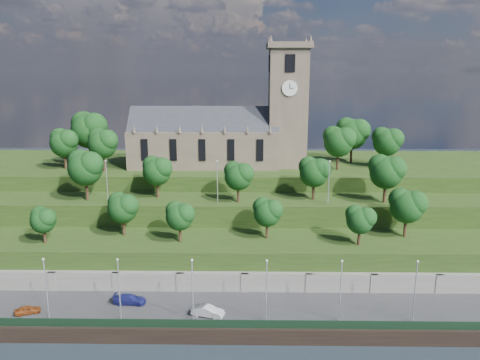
{
  "coord_description": "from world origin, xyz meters",
  "views": [
    {
      "loc": [
        5.34,
        -55.66,
        35.56
      ],
      "look_at": [
        4.0,
        30.0,
        15.44
      ],
      "focal_mm": 35.0,
      "sensor_mm": 36.0,
      "label": 1
    }
  ],
  "objects_px": {
    "car_left": "(28,310)",
    "car_middle": "(208,311)",
    "church": "(226,132)",
    "car_right": "(130,299)"
  },
  "relations": [
    {
      "from": "car_left",
      "to": "car_right",
      "type": "distance_m",
      "value": 14.07
    },
    {
      "from": "car_left",
      "to": "car_right",
      "type": "height_order",
      "value": "car_right"
    },
    {
      "from": "car_left",
      "to": "car_right",
      "type": "xyz_separation_m",
      "value": [
        13.71,
        3.15,
        0.11
      ]
    },
    {
      "from": "car_left",
      "to": "car_middle",
      "type": "relative_size",
      "value": 0.75
    },
    {
      "from": "car_left",
      "to": "car_middle",
      "type": "bearing_deg",
      "value": -112.11
    },
    {
      "from": "church",
      "to": "car_left",
      "type": "height_order",
      "value": "church"
    },
    {
      "from": "car_right",
      "to": "car_left",
      "type": "bearing_deg",
      "value": 105.64
    },
    {
      "from": "church",
      "to": "car_right",
      "type": "distance_m",
      "value": 45.47
    },
    {
      "from": "car_middle",
      "to": "car_right",
      "type": "relative_size",
      "value": 0.95
    },
    {
      "from": "church",
      "to": "car_left",
      "type": "relative_size",
      "value": 11.14
    }
  ]
}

